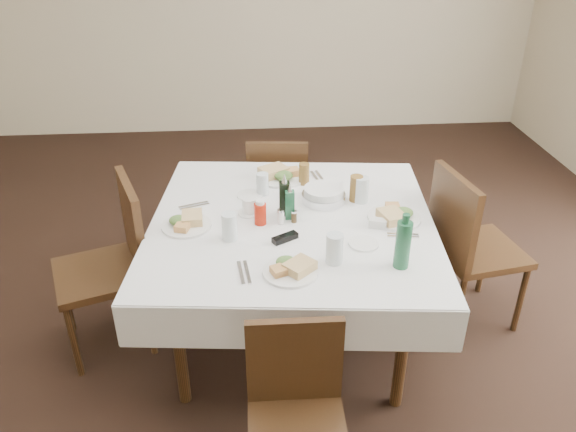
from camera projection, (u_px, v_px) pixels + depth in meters
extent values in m
plane|color=black|center=(262.00, 343.00, 3.24)|extent=(7.00, 7.00, 0.00)
cylinder|color=black|center=(179.00, 346.00, 2.70)|extent=(0.06, 0.06, 0.72)
cylinder|color=black|center=(211.00, 231.00, 3.63)|extent=(0.06, 0.06, 0.72)
cylinder|color=black|center=(402.00, 349.00, 2.68)|extent=(0.06, 0.06, 0.72)
cylinder|color=black|center=(376.00, 233.00, 3.61)|extent=(0.06, 0.06, 0.72)
cube|color=black|center=(292.00, 224.00, 2.97)|extent=(1.47, 1.47, 0.03)
cube|color=silver|center=(292.00, 220.00, 2.96)|extent=(1.61, 1.61, 0.01)
cube|color=silver|center=(294.00, 179.00, 3.65)|extent=(1.47, 0.16, 0.22)
cube|color=silver|center=(289.00, 329.00, 2.37)|extent=(1.47, 0.16, 0.22)
cube|color=silver|center=(430.00, 240.00, 3.00)|extent=(0.16, 1.47, 0.22)
cube|color=silver|center=(156.00, 236.00, 3.03)|extent=(0.16, 1.47, 0.22)
cube|color=black|center=(278.00, 191.00, 4.02)|extent=(0.44, 0.44, 0.04)
cube|color=black|center=(277.00, 173.00, 3.75)|extent=(0.41, 0.07, 0.44)
cylinder|color=black|center=(302.00, 205.00, 4.27)|extent=(0.03, 0.03, 0.42)
cylinder|color=black|center=(303.00, 228.00, 3.96)|extent=(0.03, 0.03, 0.42)
cylinder|color=black|center=(256.00, 205.00, 4.27)|extent=(0.03, 0.03, 0.42)
cylinder|color=black|center=(253.00, 228.00, 3.97)|extent=(0.03, 0.03, 0.42)
cube|color=black|center=(295.00, 362.00, 2.25)|extent=(0.39, 0.04, 0.42)
cylinder|color=black|center=(332.00, 431.00, 2.46)|extent=(0.03, 0.03, 0.40)
cube|color=black|center=(479.00, 251.00, 3.23)|extent=(0.53, 0.53, 0.04)
cube|color=black|center=(453.00, 218.00, 3.07)|extent=(0.12, 0.46, 0.50)
cylinder|color=black|center=(521.00, 298.00, 3.22)|extent=(0.04, 0.04, 0.47)
cylinder|color=black|center=(459.00, 309.00, 3.14)|extent=(0.04, 0.04, 0.47)
cylinder|color=black|center=(484.00, 261.00, 3.56)|extent=(0.04, 0.04, 0.47)
cylinder|color=black|center=(427.00, 270.00, 3.47)|extent=(0.04, 0.04, 0.47)
cube|color=black|center=(100.00, 274.00, 3.03)|extent=(0.59, 0.59, 0.04)
cube|color=black|center=(133.00, 225.00, 2.98)|extent=(0.20, 0.45, 0.50)
cylinder|color=black|center=(66.00, 297.00, 3.23)|extent=(0.04, 0.04, 0.47)
cylinder|color=black|center=(136.00, 280.00, 3.37)|extent=(0.04, 0.04, 0.47)
cylinder|color=black|center=(74.00, 340.00, 2.91)|extent=(0.04, 0.04, 0.47)
cylinder|color=black|center=(150.00, 319.00, 3.06)|extent=(0.04, 0.04, 0.47)
cylinder|color=white|center=(282.00, 177.00, 3.39)|extent=(0.30, 0.30, 0.02)
cube|color=tan|center=(274.00, 171.00, 3.38)|extent=(0.20, 0.18, 0.05)
cube|color=#CB8647|center=(291.00, 172.00, 3.39)|extent=(0.11, 0.09, 0.04)
ellipsoid|color=#376522|center=(284.00, 176.00, 3.33)|extent=(0.11, 0.10, 0.05)
cylinder|color=white|center=(290.00, 272.00, 2.53)|extent=(0.25, 0.25, 0.01)
cube|color=tan|center=(300.00, 266.00, 2.51)|extent=(0.17, 0.16, 0.04)
cube|color=#CB8647|center=(281.00, 270.00, 2.50)|extent=(0.10, 0.09, 0.03)
ellipsoid|color=#376522|center=(286.00, 262.00, 2.55)|extent=(0.09, 0.08, 0.04)
cylinder|color=white|center=(394.00, 217.00, 2.96)|extent=(0.28, 0.28, 0.01)
cube|color=tan|center=(392.00, 216.00, 2.91)|extent=(0.15, 0.17, 0.05)
cube|color=#CB8647|center=(393.00, 209.00, 2.99)|extent=(0.08, 0.10, 0.04)
ellipsoid|color=#376522|center=(403.00, 212.00, 2.94)|extent=(0.10, 0.09, 0.05)
cylinder|color=white|center=(187.00, 226.00, 2.89)|extent=(0.26, 0.26, 0.01)
cube|color=tan|center=(192.00, 218.00, 2.90)|extent=(0.11, 0.14, 0.04)
cube|color=#CB8647|center=(183.00, 226.00, 2.83)|extent=(0.09, 0.10, 0.03)
ellipsoid|color=#376522|center=(178.00, 220.00, 2.88)|extent=(0.09, 0.09, 0.04)
cylinder|color=white|center=(250.00, 195.00, 3.18)|extent=(0.15, 0.15, 0.01)
cylinder|color=white|center=(364.00, 244.00, 2.74)|extent=(0.15, 0.15, 0.01)
cylinder|color=silver|center=(262.00, 184.00, 3.18)|extent=(0.07, 0.07, 0.13)
cylinder|color=silver|center=(334.00, 249.00, 2.57)|extent=(0.08, 0.08, 0.15)
cylinder|color=silver|center=(361.00, 190.00, 3.09)|extent=(0.08, 0.08, 0.15)
cylinder|color=silver|center=(230.00, 227.00, 2.75)|extent=(0.08, 0.08, 0.14)
cylinder|color=brown|center=(304.00, 174.00, 3.30)|extent=(0.06, 0.06, 0.13)
cylinder|color=brown|center=(356.00, 188.00, 3.11)|extent=(0.07, 0.07, 0.15)
cylinder|color=silver|center=(324.00, 197.00, 3.13)|extent=(0.25, 0.25, 0.04)
cylinder|color=silver|center=(324.00, 192.00, 3.11)|extent=(0.22, 0.22, 0.05)
cube|color=black|center=(284.00, 199.00, 2.96)|extent=(0.06, 0.06, 0.19)
cone|color=silver|center=(284.00, 178.00, 2.90)|extent=(0.03, 0.03, 0.05)
cube|color=#205D3B|center=(290.00, 205.00, 2.93)|extent=(0.05, 0.05, 0.16)
cone|color=silver|center=(290.00, 188.00, 2.88)|extent=(0.03, 0.03, 0.04)
cylinder|color=#B61D0A|center=(260.00, 214.00, 2.89)|extent=(0.06, 0.06, 0.12)
cylinder|color=white|center=(260.00, 202.00, 2.86)|extent=(0.05, 0.05, 0.02)
cylinder|color=white|center=(281.00, 218.00, 2.90)|extent=(0.04, 0.04, 0.07)
cylinder|color=silver|center=(281.00, 211.00, 2.88)|extent=(0.04, 0.04, 0.01)
cylinder|color=#44311A|center=(294.00, 217.00, 2.92)|extent=(0.03, 0.03, 0.06)
cylinder|color=silver|center=(294.00, 212.00, 2.90)|extent=(0.03, 0.03, 0.01)
cylinder|color=white|center=(250.00, 213.00, 3.01)|extent=(0.12, 0.12, 0.01)
cylinder|color=white|center=(249.00, 205.00, 2.99)|extent=(0.08, 0.08, 0.08)
cylinder|color=black|center=(249.00, 200.00, 2.97)|extent=(0.07, 0.07, 0.01)
torus|color=white|center=(256.00, 202.00, 3.02)|extent=(0.05, 0.04, 0.05)
cube|color=black|center=(285.00, 238.00, 2.77)|extent=(0.14, 0.11, 0.03)
cylinder|color=#205D3B|center=(403.00, 245.00, 2.52)|extent=(0.07, 0.07, 0.23)
cylinder|color=#205D3B|center=(406.00, 219.00, 2.45)|extent=(0.03, 0.03, 0.04)
cube|color=white|center=(378.00, 223.00, 2.87)|extent=(0.10, 0.08, 0.05)
cube|color=pink|center=(378.00, 222.00, 2.87)|extent=(0.08, 0.06, 0.02)
cube|color=silver|center=(316.00, 178.00, 3.39)|extent=(0.05, 0.19, 0.01)
cube|color=silver|center=(321.00, 177.00, 3.39)|extent=(0.05, 0.19, 0.01)
cube|color=silver|center=(247.00, 272.00, 2.53)|extent=(0.04, 0.18, 0.01)
cube|color=silver|center=(241.00, 273.00, 2.52)|extent=(0.04, 0.18, 0.01)
cube|color=silver|center=(403.00, 237.00, 2.79)|extent=(0.16, 0.04, 0.01)
cube|color=silver|center=(403.00, 234.00, 2.82)|extent=(0.16, 0.04, 0.01)
cube|color=silver|center=(193.00, 205.00, 3.09)|extent=(0.16, 0.07, 0.01)
cube|color=silver|center=(195.00, 207.00, 3.07)|extent=(0.16, 0.07, 0.01)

